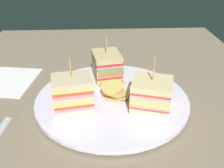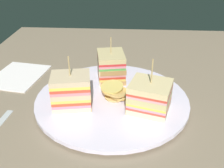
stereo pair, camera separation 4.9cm
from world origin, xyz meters
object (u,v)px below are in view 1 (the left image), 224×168
object	(u,v)px
sandwich_wedge_1	(107,66)
napkin	(9,81)
sandwich_wedge_0	(151,94)
plate	(112,99)
sandwich_wedge_2	(73,93)
chip_pile	(116,91)

from	to	relation	value
sandwich_wedge_1	napkin	world-z (taller)	sandwich_wedge_1
sandwich_wedge_0	napkin	size ratio (longest dim) A/B	0.74
plate	napkin	size ratio (longest dim) A/B	2.21
plate	sandwich_wedge_2	xyz separation A→B (cm)	(-3.14, 7.20, 3.62)
sandwich_wedge_0	chip_pile	distance (cm)	7.30
plate	sandwich_wedge_1	bearing A→B (deg)	5.29
chip_pile	sandwich_wedge_2	bearing A→B (deg)	110.96
sandwich_wedge_2	sandwich_wedge_1	bearing A→B (deg)	50.11
chip_pile	napkin	bearing A→B (deg)	66.88
sandwich_wedge_1	napkin	xyz separation A→B (cm)	(2.22, 22.37, -4.09)
sandwich_wedge_2	chip_pile	world-z (taller)	sandwich_wedge_2
plate	sandwich_wedge_0	size ratio (longest dim) A/B	2.98
sandwich_wedge_2	chip_pile	distance (cm)	8.63
chip_pile	sandwich_wedge_1	bearing A→B (deg)	10.14
plate	sandwich_wedge_2	bearing A→B (deg)	113.57
sandwich_wedge_0	chip_pile	xyz separation A→B (cm)	(3.52, 6.25, -1.34)
chip_pile	napkin	world-z (taller)	chip_pile
sandwich_wedge_1	sandwich_wedge_2	world-z (taller)	sandwich_wedge_2
sandwich_wedge_1	sandwich_wedge_2	xyz separation A→B (cm)	(-10.96, 6.48, 0.08)
plate	napkin	bearing A→B (deg)	66.50
plate	chip_pile	world-z (taller)	chip_pile
plate	sandwich_wedge_2	world-z (taller)	sandwich_wedge_2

